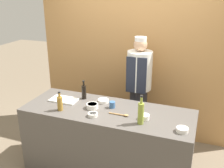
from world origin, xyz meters
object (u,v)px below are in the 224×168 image
at_px(cutting_board, 64,100).
at_px(bottle_vinegar, 60,103).
at_px(sauce_bowl_red, 145,117).
at_px(bottle_oil, 141,113).
at_px(bottle_soy, 84,92).
at_px(wooden_spoon, 121,115).
at_px(cup_blue, 112,105).
at_px(sauce_bowl_brown, 92,106).
at_px(sauce_bowl_purple, 93,114).
at_px(chef_center, 139,89).
at_px(sauce_bowl_yellow, 103,101).
at_px(sauce_bowl_white, 182,130).

bearing_deg(cutting_board, bottle_vinegar, -68.18).
height_order(sauce_bowl_red, bottle_oil, bottle_oil).
height_order(sauce_bowl_red, bottle_vinegar, bottle_vinegar).
distance_m(bottle_soy, wooden_spoon, 0.68).
distance_m(bottle_oil, bottle_soy, 0.96).
xyz_separation_m(bottle_oil, cup_blue, (-0.43, 0.26, -0.09)).
bearing_deg(cup_blue, bottle_vinegar, -152.98).
distance_m(sauce_bowl_red, sauce_bowl_brown, 0.67).
height_order(sauce_bowl_purple, sauce_bowl_red, sauce_bowl_red).
relative_size(wooden_spoon, chef_center, 0.14).
xyz_separation_m(sauce_bowl_purple, cup_blue, (0.13, 0.29, 0.02)).
xyz_separation_m(bottle_vinegar, bottle_soy, (0.11, 0.41, 0.01)).
distance_m(sauce_bowl_yellow, sauce_bowl_red, 0.66).
relative_size(sauce_bowl_yellow, bottle_vinegar, 0.57).
xyz_separation_m(cutting_board, bottle_vinegar, (0.11, -0.27, 0.08)).
xyz_separation_m(sauce_bowl_yellow, wooden_spoon, (0.33, -0.26, -0.01)).
distance_m(bottle_oil, cup_blue, 0.51).
height_order(bottle_oil, bottle_soy, bottle_oil).
bearing_deg(sauce_bowl_purple, bottle_vinegar, 179.18).
bearing_deg(cutting_board, bottle_oil, -12.57).
height_order(bottle_soy, chef_center, chef_center).
xyz_separation_m(bottle_oil, wooden_spoon, (-0.26, 0.10, -0.12)).
relative_size(sauce_bowl_red, sauce_bowl_brown, 0.75).
bearing_deg(cup_blue, chef_center, 78.33).
bearing_deg(sauce_bowl_yellow, sauce_bowl_brown, -106.93).
distance_m(sauce_bowl_purple, sauce_bowl_red, 0.59).
xyz_separation_m(sauce_bowl_purple, bottle_oil, (0.56, 0.03, 0.11)).
bearing_deg(sauce_bowl_red, bottle_vinegar, -172.22).
bearing_deg(bottle_oil, sauce_bowl_white, -1.93).
relative_size(sauce_bowl_purple, sauce_bowl_yellow, 0.83).
bearing_deg(bottle_soy, bottle_oil, -24.09).
bearing_deg(cutting_board, bottle_soy, 33.56).
height_order(sauce_bowl_purple, bottle_soy, bottle_soy).
bearing_deg(cutting_board, cup_blue, 1.67).
height_order(bottle_oil, cup_blue, bottle_oil).
distance_m(sauce_bowl_purple, wooden_spoon, 0.33).
bearing_deg(sauce_bowl_white, bottle_oil, 178.07).
distance_m(sauce_bowl_white, bottle_oil, 0.46).
xyz_separation_m(sauce_bowl_red, wooden_spoon, (-0.27, -0.01, -0.02)).
xyz_separation_m(bottle_oil, chef_center, (-0.28, 0.97, -0.13)).
height_order(cup_blue, chef_center, chef_center).
height_order(sauce_bowl_white, sauce_bowl_red, sauce_bowl_red).
xyz_separation_m(sauce_bowl_brown, bottle_soy, (-0.22, 0.23, 0.07)).
height_order(sauce_bowl_red, wooden_spoon, sauce_bowl_red).
bearing_deg(sauce_bowl_white, wooden_spoon, 170.35).
bearing_deg(bottle_vinegar, sauce_bowl_red, 7.78).
bearing_deg(sauce_bowl_purple, cup_blue, 66.14).
bearing_deg(wooden_spoon, cutting_board, 170.54).
relative_size(cutting_board, cup_blue, 4.42).
relative_size(sauce_bowl_yellow, bottle_oil, 0.41).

